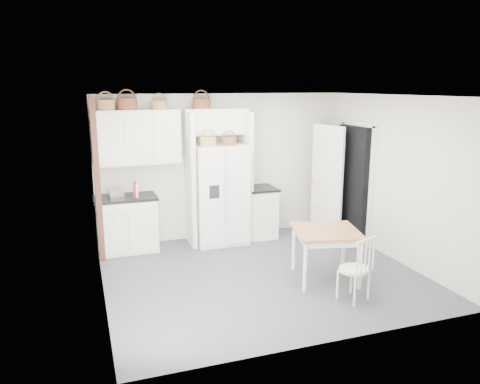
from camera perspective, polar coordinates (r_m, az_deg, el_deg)
name	(u,v)px	position (r m, az deg, el deg)	size (l,w,h in m)	color
floor	(261,274)	(7.06, 2.63, -9.97)	(4.50, 4.50, 0.00)	#4A4850
ceiling	(263,96)	(6.51, 2.87, 11.64)	(4.50, 4.50, 0.00)	white
wall_back	(222,166)	(8.52, -2.25, 3.14)	(4.50, 4.50, 0.00)	silver
wall_left	(98,201)	(6.21, -16.93, -1.09)	(4.00, 4.00, 0.00)	silver
wall_right	(395,179)	(7.77, 18.35, 1.54)	(4.00, 4.00, 0.00)	silver
refrigerator	(220,194)	(8.22, -2.49, -0.26)	(0.90, 0.73, 1.74)	white
base_cab_left	(127,225)	(8.10, -13.65, -3.91)	(0.97, 0.62, 0.90)	silver
base_cab_right	(260,213)	(8.63, 2.43, -2.55)	(0.50, 0.61, 0.89)	silver
dining_table	(326,255)	(6.87, 10.39, -7.52)	(0.89, 0.89, 0.74)	#9E5A2E
windsor_chair	(354,269)	(6.30, 13.72, -9.14)	(0.41, 0.37, 0.83)	silver
counter_left	(125,198)	(7.98, -13.83, -0.66)	(1.02, 0.66, 0.04)	black
counter_right	(260,188)	(8.52, 2.46, 0.45)	(0.54, 0.65, 0.04)	black
toaster	(116,193)	(7.85, -14.91, -0.17)	(0.24, 0.14, 0.16)	silver
cookbook_red	(135,189)	(7.88, -12.69, 0.33)	(0.04, 0.17, 0.25)	maroon
cookbook_cream	(136,190)	(7.89, -12.53, 0.27)	(0.03, 0.16, 0.23)	silver
basket_upper_a	(106,105)	(7.89, -16.05, 10.16)	(0.29, 0.29, 0.17)	#9F653C
basket_upper_b	(127,104)	(7.91, -13.61, 10.38)	(0.32, 0.32, 0.19)	#552C11
basket_upper_c	(159,105)	(7.98, -9.82, 10.43)	(0.26, 0.26, 0.15)	#9F653C
basket_bridge_a	(201,103)	(8.13, -4.74, 10.70)	(0.31, 0.31, 0.17)	#552C11
basket_fridge_a	(208,142)	(7.90, -3.94, 6.16)	(0.28, 0.28, 0.15)	#9F653C
basket_fridge_b	(229,141)	(8.01, -1.34, 6.22)	(0.25, 0.25, 0.13)	#552C11
upper_cabinet	(138,137)	(7.97, -12.38, 6.53)	(1.40, 0.34, 0.90)	silver
bridge_cabinet	(216,122)	(8.21, -2.97, 8.57)	(1.12, 0.34, 0.45)	silver
fridge_panel_left	(190,180)	(8.09, -6.10, 1.48)	(0.08, 0.60, 2.30)	silver
fridge_panel_right	(246,176)	(8.38, 0.71, 1.94)	(0.08, 0.60, 2.30)	silver
trim_post	(97,181)	(7.53, -17.00, 1.29)	(0.09, 0.09, 2.60)	#41211A
doorway_void	(354,184)	(8.57, 13.73, 0.97)	(0.18, 0.85, 2.05)	black
door_slab	(327,182)	(8.67, 10.53, 1.25)	(0.80, 0.04, 2.05)	white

